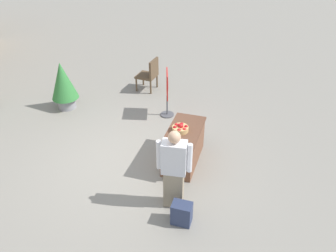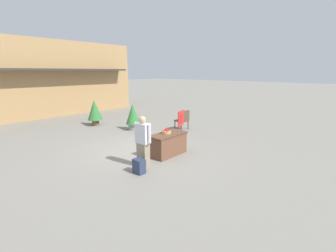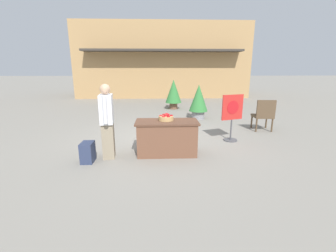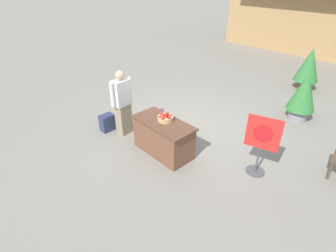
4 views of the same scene
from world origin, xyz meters
name	(u,v)px [view 3 (image 3 of 4)]	position (x,y,z in m)	size (l,w,h in m)	color
ground_plane	(154,139)	(0.00, 0.00, 0.00)	(120.00, 120.00, 0.00)	gray
storefront_building	(162,62)	(0.41, 11.21, 2.39)	(11.34, 5.89, 4.78)	tan
display_table	(167,137)	(0.31, -1.10, 0.38)	(1.38, 0.67, 0.76)	brown
apple_basket	(166,117)	(0.29, -1.02, 0.83)	(0.33, 0.33, 0.16)	tan
person_visitor	(107,121)	(-0.96, -1.25, 0.80)	(0.31, 0.61, 1.58)	gray
backpack	(88,152)	(-1.35, -1.50, 0.21)	(0.24, 0.34, 0.42)	#2D3856
poster_board	(232,116)	(2.05, -0.20, 0.68)	(0.60, 0.36, 1.24)	#4C4C51
patio_chair	(264,114)	(3.36, 0.74, 0.54)	(0.60, 0.60, 0.98)	brown
potted_plant_far_right	(174,92)	(0.84, 4.82, 0.80)	(0.77, 0.77, 1.39)	brown
potted_plant_near_left	(199,100)	(1.65, 2.56, 0.73)	(0.71, 0.71, 1.31)	gray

